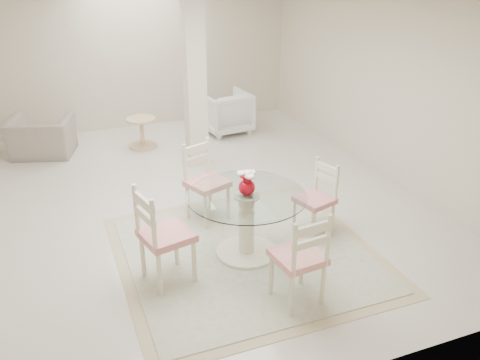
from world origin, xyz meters
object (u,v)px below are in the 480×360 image
object	(u,v)px
side_table	(142,134)
red_vase	(247,183)
dining_table	(247,225)
dining_chair_north	(203,176)
recliner_taupe	(42,137)
armchair_white	(226,112)
column	(195,80)
dining_chair_south	(303,253)
dining_chair_east	(319,193)
dining_chair_west	(159,230)

from	to	relation	value
side_table	red_vase	bearing A→B (deg)	-83.80
dining_table	dining_chair_north	xyz separation A→B (m)	(-0.18, 1.01, 0.20)
red_vase	recliner_taupe	world-z (taller)	red_vase
red_vase	armchair_white	distance (m)	4.28
column	dining_chair_south	size ratio (longest dim) A/B	2.42
dining_chair_north	armchair_white	world-z (taller)	dining_chair_north
red_vase	column	bearing A→B (deg)	84.35
dining_chair_east	dining_chair_west	size ratio (longest dim) A/B	0.83
dining_table	dining_chair_west	size ratio (longest dim) A/B	1.10
armchair_white	side_table	world-z (taller)	armchair_white
dining_table	column	bearing A→B (deg)	84.33
dining_chair_south	armchair_white	bearing A→B (deg)	-107.84
dining_table	dining_chair_west	world-z (taller)	dining_chair_west
dining_chair_west	side_table	xyz separation A→B (m)	(0.60, 4.00, -0.39)
dining_table	dining_chair_south	size ratio (longest dim) A/B	1.18
dining_chair_west	recliner_taupe	xyz separation A→B (m)	(-1.03, 4.23, -0.31)
dining_chair_south	recliner_taupe	distance (m)	5.54
dining_chair_south	armchair_white	world-z (taller)	dining_chair_south
dining_chair_west	column	bearing A→B (deg)	-36.48
column	dining_chair_south	xyz separation A→B (m)	(-0.12, -3.85, -0.76)
column	side_table	bearing A→B (deg)	125.06
dining_table	armchair_white	bearing A→B (deg)	73.29
red_vase	dining_chair_east	bearing A→B (deg)	9.75
dining_chair_east	dining_table	bearing A→B (deg)	-96.86
dining_chair_south	side_table	world-z (taller)	dining_chair_south
dining_chair_east	recliner_taupe	world-z (taller)	dining_chair_east
dining_chair_north	column	bearing A→B (deg)	55.05
column	side_table	distance (m)	1.64
recliner_taupe	armchair_white	distance (m)	3.27
dining_chair_north	armchair_white	distance (m)	3.37
column	recliner_taupe	world-z (taller)	column
red_vase	armchair_white	xyz separation A→B (m)	(1.22, 4.07, -0.52)
dining_chair_west	side_table	distance (m)	4.06
dining_chair_north	dining_chair_south	bearing A→B (deg)	-101.28
dining_table	dining_chair_south	bearing A→B (deg)	-80.97
red_vase	dining_chair_north	world-z (taller)	dining_chair_north
recliner_taupe	armchair_white	bearing A→B (deg)	-163.31
dining_chair_west	dining_chair_south	distance (m)	1.44
dining_chair_north	side_table	size ratio (longest dim) A/B	2.14
dining_chair_south	dining_chair_east	bearing A→B (deg)	-131.44
dining_chair_south	red_vase	bearing A→B (deg)	-87.06
dining_chair_east	dining_chair_north	xyz separation A→B (m)	(-1.18, 0.83, 0.07)
armchair_white	side_table	bearing A→B (deg)	1.82
column	dining_chair_north	world-z (taller)	column
dining_chair_east	recliner_taupe	bearing A→B (deg)	-158.53
dining_table	dining_chair_north	distance (m)	1.04
dining_chair_west	armchair_white	world-z (taller)	dining_chair_west
dining_chair_west	armchair_white	distance (m)	4.80
column	dining_chair_east	size ratio (longest dim) A/B	2.71
column	red_vase	bearing A→B (deg)	-95.65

